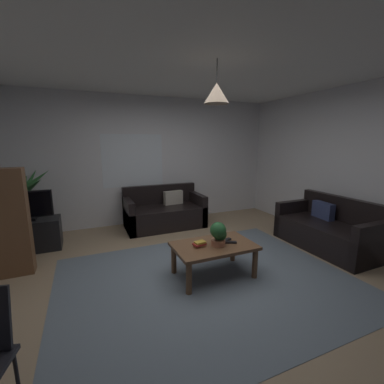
{
  "coord_description": "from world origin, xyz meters",
  "views": [
    {
      "loc": [
        -1.33,
        -2.8,
        1.72
      ],
      "look_at": [
        0.0,
        0.3,
        1.05
      ],
      "focal_mm": 23.84,
      "sensor_mm": 36.0,
      "label": 1
    }
  ],
  "objects_px": {
    "coffee_table": "(214,249)",
    "potted_palm_corner": "(28,208)",
    "book_on_table_1": "(199,244)",
    "tv": "(26,206)",
    "couch_under_window": "(165,213)",
    "potted_plant_on_table": "(219,233)",
    "remote_on_table_1": "(226,240)",
    "remote_on_table_0": "(230,242)",
    "tv_stand": "(30,235)",
    "book_on_table_0": "(200,246)",
    "couch_right_side": "(328,231)",
    "book_on_table_2": "(200,242)",
    "pendant_lamp": "(217,93)"
  },
  "relations": [
    {
      "from": "coffee_table",
      "to": "potted_palm_corner",
      "type": "distance_m",
      "value": 3.3
    },
    {
      "from": "book_on_table_1",
      "to": "potted_palm_corner",
      "type": "distance_m",
      "value": 3.15
    },
    {
      "from": "coffee_table",
      "to": "tv",
      "type": "distance_m",
      "value": 2.99
    },
    {
      "from": "couch_under_window",
      "to": "potted_plant_on_table",
      "type": "height_order",
      "value": "couch_under_window"
    },
    {
      "from": "tv",
      "to": "remote_on_table_1",
      "type": "bearing_deg",
      "value": -35.32
    },
    {
      "from": "remote_on_table_0",
      "to": "tv_stand",
      "type": "relative_size",
      "value": 0.18
    },
    {
      "from": "book_on_table_0",
      "to": "tv",
      "type": "distance_m",
      "value": 2.82
    },
    {
      "from": "couch_right_side",
      "to": "book_on_table_0",
      "type": "distance_m",
      "value": 2.35
    },
    {
      "from": "tv",
      "to": "potted_palm_corner",
      "type": "relative_size",
      "value": 0.59
    },
    {
      "from": "coffee_table",
      "to": "remote_on_table_0",
      "type": "relative_size",
      "value": 6.44
    },
    {
      "from": "remote_on_table_1",
      "to": "potted_palm_corner",
      "type": "bearing_deg",
      "value": 29.92
    },
    {
      "from": "tv",
      "to": "book_on_table_0",
      "type": "bearing_deg",
      "value": -40.49
    },
    {
      "from": "remote_on_table_0",
      "to": "couch_right_side",
      "type": "bearing_deg",
      "value": -61.86
    },
    {
      "from": "couch_right_side",
      "to": "remote_on_table_1",
      "type": "xyz_separation_m",
      "value": [
        -1.94,
        -0.02,
        0.16
      ]
    },
    {
      "from": "book_on_table_1",
      "to": "book_on_table_2",
      "type": "height_order",
      "value": "book_on_table_2"
    },
    {
      "from": "couch_right_side",
      "to": "couch_under_window",
      "type": "bearing_deg",
      "value": -134.15
    },
    {
      "from": "potted_plant_on_table",
      "to": "potted_palm_corner",
      "type": "height_order",
      "value": "potted_palm_corner"
    },
    {
      "from": "potted_plant_on_table",
      "to": "tv_stand",
      "type": "height_order",
      "value": "potted_plant_on_table"
    },
    {
      "from": "tv",
      "to": "book_on_table_2",
      "type": "bearing_deg",
      "value": -40.46
    },
    {
      "from": "coffee_table",
      "to": "book_on_table_1",
      "type": "distance_m",
      "value": 0.22
    },
    {
      "from": "book_on_table_0",
      "to": "book_on_table_1",
      "type": "bearing_deg",
      "value": 107.22
    },
    {
      "from": "book_on_table_2",
      "to": "pendant_lamp",
      "type": "xyz_separation_m",
      "value": [
        0.19,
        -0.01,
        1.78
      ]
    },
    {
      "from": "couch_right_side",
      "to": "remote_on_table_0",
      "type": "height_order",
      "value": "couch_right_side"
    },
    {
      "from": "book_on_table_2",
      "to": "remote_on_table_1",
      "type": "relative_size",
      "value": 0.83
    },
    {
      "from": "potted_palm_corner",
      "to": "couch_under_window",
      "type": "bearing_deg",
      "value": -3.06
    },
    {
      "from": "couch_under_window",
      "to": "book_on_table_1",
      "type": "height_order",
      "value": "couch_under_window"
    },
    {
      "from": "coffee_table",
      "to": "tv",
      "type": "bearing_deg",
      "value": 141.81
    },
    {
      "from": "couch_under_window",
      "to": "book_on_table_2",
      "type": "relative_size",
      "value": 11.71
    },
    {
      "from": "couch_right_side",
      "to": "coffee_table",
      "type": "relative_size",
      "value": 1.52
    },
    {
      "from": "couch_under_window",
      "to": "pendant_lamp",
      "type": "bearing_deg",
      "value": -89.98
    },
    {
      "from": "potted_palm_corner",
      "to": "book_on_table_2",
      "type": "bearing_deg",
      "value": -45.81
    },
    {
      "from": "book_on_table_1",
      "to": "potted_plant_on_table",
      "type": "bearing_deg",
      "value": -16.21
    },
    {
      "from": "book_on_table_2",
      "to": "tv",
      "type": "relative_size",
      "value": 0.18
    },
    {
      "from": "potted_plant_on_table",
      "to": "pendant_lamp",
      "type": "bearing_deg",
      "value": 123.68
    },
    {
      "from": "remote_on_table_0",
      "to": "potted_plant_on_table",
      "type": "bearing_deg",
      "value": 117.78
    },
    {
      "from": "couch_right_side",
      "to": "coffee_table",
      "type": "bearing_deg",
      "value": -88.47
    },
    {
      "from": "potted_plant_on_table",
      "to": "potted_palm_corner",
      "type": "bearing_deg",
      "value": 136.22
    },
    {
      "from": "book_on_table_1",
      "to": "potted_plant_on_table",
      "type": "relative_size",
      "value": 0.49
    },
    {
      "from": "remote_on_table_0",
      "to": "tv",
      "type": "bearing_deg",
      "value": 78.67
    },
    {
      "from": "book_on_table_0",
      "to": "potted_plant_on_table",
      "type": "xyz_separation_m",
      "value": [
        0.23,
        -0.07,
        0.15
      ]
    },
    {
      "from": "couch_under_window",
      "to": "book_on_table_1",
      "type": "distance_m",
      "value": 2.14
    },
    {
      "from": "remote_on_table_1",
      "to": "couch_under_window",
      "type": "bearing_deg",
      "value": -13.85
    },
    {
      "from": "couch_under_window",
      "to": "book_on_table_2",
      "type": "xyz_separation_m",
      "value": [
        -0.19,
        -2.13,
        0.21
      ]
    },
    {
      "from": "remote_on_table_0",
      "to": "tv_stand",
      "type": "height_order",
      "value": "tv_stand"
    },
    {
      "from": "coffee_table",
      "to": "remote_on_table_1",
      "type": "height_order",
      "value": "remote_on_table_1"
    },
    {
      "from": "couch_right_side",
      "to": "remote_on_table_0",
      "type": "xyz_separation_m",
      "value": [
        -1.93,
        -0.1,
        0.16
      ]
    },
    {
      "from": "tv",
      "to": "pendant_lamp",
      "type": "distance_m",
      "value": 3.33
    },
    {
      "from": "book_on_table_0",
      "to": "book_on_table_2",
      "type": "distance_m",
      "value": 0.04
    },
    {
      "from": "couch_right_side",
      "to": "pendant_lamp",
      "type": "height_order",
      "value": "pendant_lamp"
    },
    {
      "from": "tv",
      "to": "remote_on_table_0",
      "type": "bearing_deg",
      "value": -36.41
    }
  ]
}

